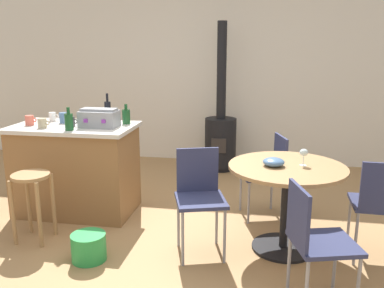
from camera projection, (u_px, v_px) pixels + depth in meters
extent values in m
plane|color=#A37A4C|center=(160.00, 243.00, 3.74)|extent=(8.80, 8.80, 0.00)
cube|color=silver|center=(207.00, 71.00, 6.17)|extent=(8.00, 0.10, 2.70)
cube|color=olive|center=(76.00, 171.00, 4.37)|extent=(1.19, 0.67, 0.89)
cube|color=beige|center=(73.00, 127.00, 4.26)|extent=(1.25, 0.73, 0.04)
cylinder|color=#A37A4C|center=(53.00, 205.00, 3.85)|extent=(0.04, 0.04, 0.60)
cylinder|color=#A37A4C|center=(29.00, 203.00, 3.89)|extent=(0.04, 0.04, 0.60)
cylinder|color=#A37A4C|center=(13.00, 213.00, 3.65)|extent=(0.04, 0.04, 0.60)
cylinder|color=#A37A4C|center=(39.00, 215.00, 3.61)|extent=(0.04, 0.04, 0.60)
cylinder|color=#A37A4C|center=(31.00, 176.00, 3.67)|extent=(0.33, 0.33, 0.03)
cylinder|color=black|center=(283.00, 247.00, 3.64)|extent=(0.54, 0.54, 0.02)
cylinder|color=black|center=(285.00, 210.00, 3.56)|extent=(0.07, 0.07, 0.73)
cylinder|color=#A37A4C|center=(287.00, 167.00, 3.47)|extent=(0.98, 0.98, 0.03)
cube|color=navy|center=(201.00, 200.00, 3.44)|extent=(0.50, 0.50, 0.03)
cube|color=navy|center=(197.00, 171.00, 3.57)|extent=(0.35, 0.13, 0.40)
cylinder|color=gray|center=(217.00, 219.00, 3.68)|extent=(0.02, 0.02, 0.47)
cylinder|color=gray|center=(178.00, 221.00, 3.64)|extent=(0.02, 0.02, 0.47)
cylinder|color=gray|center=(183.00, 239.00, 3.31)|extent=(0.02, 0.02, 0.47)
cylinder|color=gray|center=(225.00, 236.00, 3.35)|extent=(0.02, 0.02, 0.47)
cube|color=navy|center=(324.00, 243.00, 2.75)|extent=(0.49, 0.49, 0.03)
cube|color=navy|center=(298.00, 216.00, 2.69)|extent=(0.12, 0.35, 0.40)
cylinder|color=gray|center=(289.00, 264.00, 2.95)|extent=(0.02, 0.02, 0.45)
cylinder|color=gray|center=(358.00, 288.00, 2.66)|extent=(0.02, 0.02, 0.45)
cylinder|color=gray|center=(335.00, 262.00, 2.99)|extent=(0.02, 0.02, 0.45)
cube|color=navy|center=(377.00, 204.00, 3.39)|extent=(0.41, 0.41, 0.03)
cylinder|color=gray|center=(356.00, 239.00, 3.32)|extent=(0.02, 0.02, 0.46)
cylinder|color=gray|center=(349.00, 221.00, 3.64)|extent=(0.02, 0.02, 0.46)
cube|color=navy|center=(261.00, 175.00, 4.24)|extent=(0.50, 0.50, 0.03)
cube|color=navy|center=(280.00, 155.00, 4.21)|extent=(0.13, 0.35, 0.40)
cylinder|color=gray|center=(282.00, 201.00, 4.15)|extent=(0.02, 0.02, 0.43)
cylinder|color=gray|center=(272.00, 190.00, 4.47)|extent=(0.02, 0.02, 0.43)
cylinder|color=gray|center=(241.00, 191.00, 4.43)|extent=(0.02, 0.02, 0.43)
cylinder|color=gray|center=(249.00, 203.00, 4.11)|extent=(0.02, 0.02, 0.43)
cylinder|color=black|center=(220.00, 167.00, 5.95)|extent=(0.37, 0.37, 0.06)
cylinder|color=black|center=(220.00, 142.00, 5.87)|extent=(0.44, 0.44, 0.68)
cube|color=#2D2826|center=(219.00, 146.00, 5.66)|extent=(0.20, 0.02, 0.20)
cylinder|color=black|center=(222.00, 71.00, 5.63)|extent=(0.13, 0.13, 1.31)
cube|color=gray|center=(99.00, 119.00, 4.15)|extent=(0.37, 0.23, 0.16)
cube|color=gray|center=(99.00, 110.00, 4.13)|extent=(0.35, 0.14, 0.02)
cube|color=purple|center=(86.00, 121.00, 4.05)|extent=(0.04, 0.01, 0.04)
cube|color=purple|center=(104.00, 121.00, 4.02)|extent=(0.04, 0.01, 0.04)
cylinder|color=black|center=(108.00, 112.00, 4.37)|extent=(0.07, 0.07, 0.22)
cylinder|color=black|center=(107.00, 98.00, 4.34)|extent=(0.02, 0.02, 0.09)
cylinder|color=#194C23|center=(126.00, 117.00, 4.32)|extent=(0.08, 0.08, 0.15)
cylinder|color=#194C23|center=(126.00, 107.00, 4.30)|extent=(0.03, 0.03, 0.06)
cylinder|color=#194C23|center=(69.00, 122.00, 3.99)|extent=(0.08, 0.08, 0.16)
cylinder|color=#194C23|center=(68.00, 110.00, 3.97)|extent=(0.03, 0.03, 0.06)
cylinder|color=white|center=(52.00, 117.00, 4.49)|extent=(0.07, 0.07, 0.09)
torus|color=white|center=(57.00, 116.00, 4.48)|extent=(0.05, 0.01, 0.05)
cylinder|color=#4C7099|center=(63.00, 118.00, 4.37)|extent=(0.08, 0.08, 0.11)
torus|color=#4C7099|center=(68.00, 117.00, 4.36)|extent=(0.05, 0.01, 0.05)
cylinder|color=tan|center=(42.00, 123.00, 4.12)|extent=(0.09, 0.09, 0.10)
torus|color=tan|center=(47.00, 123.00, 4.11)|extent=(0.05, 0.01, 0.05)
cylinder|color=#383838|center=(70.00, 122.00, 4.18)|extent=(0.09, 0.09, 0.10)
torus|color=#383838|center=(76.00, 121.00, 4.17)|extent=(0.05, 0.01, 0.05)
cylinder|color=#DB6651|center=(29.00, 120.00, 4.26)|extent=(0.09, 0.09, 0.10)
torus|color=#DB6651|center=(34.00, 120.00, 4.25)|extent=(0.05, 0.01, 0.05)
cylinder|color=silver|center=(303.00, 165.00, 3.47)|extent=(0.06, 0.06, 0.00)
cylinder|color=silver|center=(303.00, 160.00, 3.46)|extent=(0.01, 0.01, 0.08)
ellipsoid|color=silver|center=(304.00, 153.00, 3.45)|extent=(0.07, 0.07, 0.06)
ellipsoid|color=#4C7099|center=(274.00, 162.00, 3.45)|extent=(0.18, 0.18, 0.07)
cylinder|color=green|center=(89.00, 247.00, 3.43)|extent=(0.29, 0.29, 0.23)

